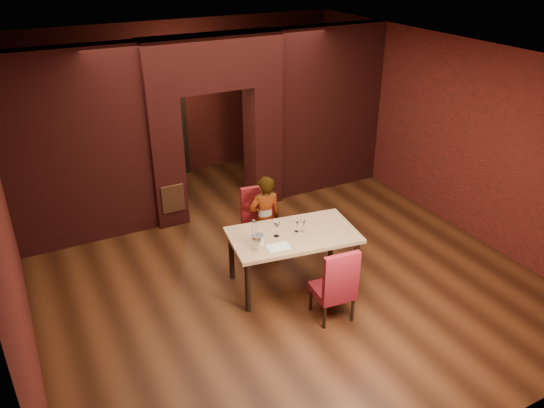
{
  "coord_description": "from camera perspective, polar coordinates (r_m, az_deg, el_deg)",
  "views": [
    {
      "loc": [
        -3.25,
        -6.42,
        4.63
      ],
      "look_at": [
        0.1,
        0.0,
        0.97
      ],
      "focal_mm": 35.0,
      "sensor_mm": 36.0,
      "label": 1
    }
  ],
  "objects": [
    {
      "name": "chair_far",
      "position": [
        8.34,
        -1.16,
        -2.26
      ],
      "size": [
        0.59,
        0.59,
        1.14
      ],
      "primitive_type": "cube",
      "rotation": [
        0.0,
        0.0,
        -0.14
      ],
      "color": "maroon",
      "rests_on": "ground"
    },
    {
      "name": "person_seated",
      "position": [
        8.19,
        -0.78,
        -1.65
      ],
      "size": [
        0.55,
        0.38,
        1.44
      ],
      "primitive_type": "imported",
      "rotation": [
        0.0,
        0.0,
        3.08
      ],
      "color": "silver",
      "rests_on": "ground"
    },
    {
      "name": "lintel",
      "position": [
        9.21,
        -6.55,
        14.91
      ],
      "size": [
        2.45,
        0.55,
        0.9
      ],
      "primitive_type": "cube",
      "color": "maroon",
      "rests_on": "ground"
    },
    {
      "name": "wine_bucket",
      "position": [
        7.17,
        -1.52,
        -4.07
      ],
      "size": [
        0.16,
        0.16,
        0.2
      ],
      "primitive_type": "cylinder",
      "color": "silver",
      "rests_on": "dining_table"
    },
    {
      "name": "potted_plant",
      "position": [
        8.99,
        3.81,
        -2.84
      ],
      "size": [
        0.44,
        0.44,
        0.37
      ],
      "primitive_type": "imported",
      "rotation": [
        0.0,
        0.0,
        0.8
      ],
      "color": "#2B5C1C",
      "rests_on": "ground"
    },
    {
      "name": "wing_wall_left",
      "position": [
        8.99,
        -20.35,
        5.44
      ],
      "size": [
        2.28,
        0.35,
        3.2
      ],
      "primitive_type": "cube",
      "color": "maroon",
      "rests_on": "ground"
    },
    {
      "name": "rear_door_frame",
      "position": [
        11.28,
        -11.61,
        7.8
      ],
      "size": [
        1.02,
        0.04,
        2.22
      ],
      "primitive_type": "cube",
      "color": "black",
      "rests_on": "ground"
    },
    {
      "name": "wine_glass_a",
      "position": [
        7.43,
        0.48,
        -2.71
      ],
      "size": [
        0.09,
        0.09,
        0.23
      ],
      "primitive_type": null,
      "color": "white",
      "rests_on": "dining_table"
    },
    {
      "name": "chair_near",
      "position": [
        7.12,
        6.55,
        -8.33
      ],
      "size": [
        0.54,
        0.54,
        1.09
      ],
      "primitive_type": "cube",
      "rotation": [
        0.0,
        0.0,
        3.04
      ],
      "color": "maroon",
      "rests_on": "ground"
    },
    {
      "name": "pillar_left",
      "position": [
        9.39,
        -11.45,
        4.55
      ],
      "size": [
        0.55,
        0.55,
        2.3
      ],
      "primitive_type": "cube",
      "color": "maroon",
      "rests_on": "ground"
    },
    {
      "name": "ceiling",
      "position": [
        7.33,
        -0.74,
        15.61
      ],
      "size": [
        7.0,
        8.0,
        0.04
      ],
      "primitive_type": "cube",
      "color": "silver",
      "rests_on": "ground"
    },
    {
      "name": "dining_table",
      "position": [
        7.78,
        2.24,
        -5.88
      ],
      "size": [
        1.94,
        1.27,
        0.85
      ],
      "primitive_type": "cube",
      "rotation": [
        0.0,
        0.0,
        -0.15
      ],
      "color": "tan",
      "rests_on": "ground"
    },
    {
      "name": "wine_glass_c",
      "position": [
        7.57,
        3.33,
        -2.37
      ],
      "size": [
        0.07,
        0.07,
        0.18
      ],
      "primitive_type": null,
      "color": "white",
      "rests_on": "dining_table"
    },
    {
      "name": "rear_door",
      "position": [
        11.32,
        -11.67,
        7.85
      ],
      "size": [
        0.9,
        0.08,
        2.1
      ],
      "primitive_type": "cube",
      "color": "black",
      "rests_on": "ground"
    },
    {
      "name": "wine_glass_b",
      "position": [
        7.56,
        2.66,
        -2.36
      ],
      "size": [
        0.08,
        0.08,
        0.19
      ],
      "primitive_type": null,
      "color": "white",
      "rests_on": "dining_table"
    },
    {
      "name": "wall_right",
      "position": [
        9.79,
        18.08,
        7.49
      ],
      "size": [
        0.04,
        8.0,
        3.2
      ],
      "primitive_type": "cube",
      "color": "maroon",
      "rests_on": "ground"
    },
    {
      "name": "floor",
      "position": [
        8.55,
        -0.61,
        -5.92
      ],
      "size": [
        8.0,
        8.0,
        0.0
      ],
      "primitive_type": "plane",
      "color": "#442211",
      "rests_on": "ground"
    },
    {
      "name": "wall_left",
      "position": [
        7.1,
        -26.74,
        -1.5
      ],
      "size": [
        0.04,
        8.0,
        3.2
      ],
      "primitive_type": "cube",
      "color": "maroon",
      "rests_on": "ground"
    },
    {
      "name": "wing_wall_right",
      "position": [
        10.56,
        5.95,
        10.03
      ],
      "size": [
        2.28,
        0.35,
        3.2
      ],
      "primitive_type": "cube",
      "color": "maroon",
      "rests_on": "ground"
    },
    {
      "name": "pillar_right",
      "position": [
        10.03,
        -1.0,
        6.54
      ],
      "size": [
        0.55,
        0.55,
        2.3
      ],
      "primitive_type": "cube",
      "color": "maroon",
      "rests_on": "ground"
    },
    {
      "name": "tasting_sheet",
      "position": [
        7.24,
        0.72,
        -4.64
      ],
      "size": [
        0.34,
        0.27,
        0.0
      ],
      "primitive_type": "cube",
      "rotation": [
        0.0,
        0.0,
        -0.15
      ],
      "color": "white",
      "rests_on": "dining_table"
    },
    {
      "name": "wall_back",
      "position": [
        11.32,
        -10.06,
        10.92
      ],
      "size": [
        7.0,
        0.04,
        3.2
      ],
      "primitive_type": "cube",
      "color": "maroon",
      "rests_on": "ground"
    },
    {
      "name": "wall_front",
      "position": [
        5.05,
        20.87,
        -12.05
      ],
      "size": [
        7.0,
        0.04,
        3.2
      ],
      "primitive_type": "cube",
      "color": "maroon",
      "rests_on": "ground"
    },
    {
      "name": "water_bottle",
      "position": [
        7.33,
        -1.98,
        -2.81
      ],
      "size": [
        0.07,
        0.07,
        0.31
      ],
      "primitive_type": "cylinder",
      "color": "white",
      "rests_on": "dining_table"
    },
    {
      "name": "vent_panel",
      "position": [
        9.37,
        -10.59,
        0.56
      ],
      "size": [
        0.4,
        0.03,
        0.5
      ],
      "primitive_type": "cube",
      "color": "brown",
      "rests_on": "ground"
    }
  ]
}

